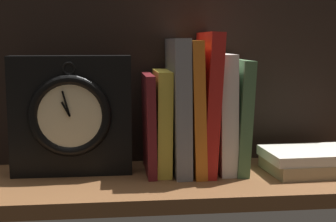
# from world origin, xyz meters

# --- Properties ---
(ground_plane) EXTENTS (0.78, 0.27, 0.03)m
(ground_plane) POSITION_xyz_m (0.00, 0.00, -0.01)
(ground_plane) COLOR brown
(back_panel) EXTENTS (0.78, 0.01, 0.34)m
(back_panel) POSITION_xyz_m (0.00, 0.13, 0.17)
(back_panel) COLOR black
(back_panel) RESTS_ON ground_plane
(book_maroon_dawkins) EXTENTS (0.02, 0.14, 0.18)m
(book_maroon_dawkins) POSITION_xyz_m (-0.08, 0.04, 0.09)
(book_maroon_dawkins) COLOR maroon
(book_maroon_dawkins) RESTS_ON ground_plane
(book_yellow_seinlanguage) EXTENTS (0.03, 0.13, 0.19)m
(book_yellow_seinlanguage) POSITION_xyz_m (-0.05, 0.04, 0.09)
(book_yellow_seinlanguage) COLOR gold
(book_yellow_seinlanguage) RESTS_ON ground_plane
(book_gray_chess) EXTENTS (0.03, 0.16, 0.25)m
(book_gray_chess) POSITION_xyz_m (-0.02, 0.04, 0.12)
(book_gray_chess) COLOR gray
(book_gray_chess) RESTS_ON ground_plane
(book_orange_pandolfini) EXTENTS (0.03, 0.16, 0.24)m
(book_orange_pandolfini) POSITION_xyz_m (0.01, 0.04, 0.12)
(book_orange_pandolfini) COLOR orange
(book_orange_pandolfini) RESTS_ON ground_plane
(book_red_requiem) EXTENTS (0.04, 0.16, 0.26)m
(book_red_requiem) POSITION_xyz_m (0.03, 0.04, 0.13)
(book_red_requiem) COLOR red
(book_red_requiem) RESTS_ON ground_plane
(book_white_catcher) EXTENTS (0.03, 0.14, 0.22)m
(book_white_catcher) POSITION_xyz_m (0.06, 0.04, 0.11)
(book_white_catcher) COLOR silver
(book_white_catcher) RESTS_ON ground_plane
(book_green_romantic) EXTENTS (0.03, 0.15, 0.21)m
(book_green_romantic) POSITION_xyz_m (0.09, 0.04, 0.10)
(book_green_romantic) COLOR #476B44
(book_green_romantic) RESTS_ON ground_plane
(framed_clock) EXTENTS (0.22, 0.06, 0.22)m
(framed_clock) POSITION_xyz_m (-0.22, 0.04, 0.11)
(framed_clock) COLOR black
(framed_clock) RESTS_ON ground_plane
(book_stack_side) EXTENTS (0.17, 0.13, 0.04)m
(book_stack_side) POSITION_xyz_m (0.22, 0.00, 0.02)
(book_stack_side) COLOR #9E8966
(book_stack_side) RESTS_ON ground_plane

